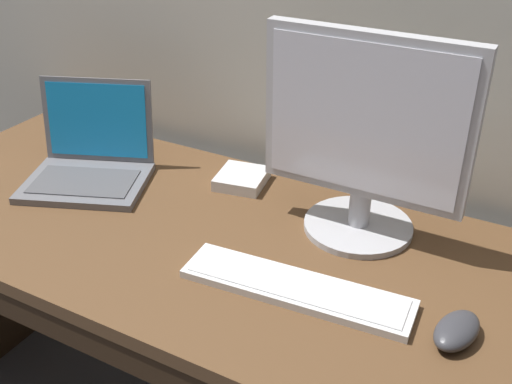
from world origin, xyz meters
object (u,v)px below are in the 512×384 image
(laptop_space_gray, at_px, (90,162))
(wired_keyboard, at_px, (296,288))
(external_monitor, at_px, (365,137))
(computer_mouse, at_px, (457,331))
(external_drive_box, at_px, (242,179))

(laptop_space_gray, relative_size, wired_keyboard, 0.81)
(external_monitor, height_order, computer_mouse, external_monitor)
(computer_mouse, bearing_deg, wired_keyboard, -164.26)
(wired_keyboard, relative_size, computer_mouse, 3.91)
(external_monitor, relative_size, computer_mouse, 3.81)
(external_monitor, bearing_deg, external_drive_box, 168.14)
(computer_mouse, height_order, external_drive_box, computer_mouse)
(laptop_space_gray, relative_size, external_monitor, 0.83)
(laptop_space_gray, relative_size, computer_mouse, 3.15)
(laptop_space_gray, height_order, external_drive_box, laptop_space_gray)
(external_monitor, bearing_deg, computer_mouse, -40.98)
(laptop_space_gray, distance_m, external_drive_box, 0.40)
(laptop_space_gray, relative_size, external_drive_box, 2.98)
(external_monitor, bearing_deg, wired_keyboard, -95.87)
(wired_keyboard, distance_m, computer_mouse, 0.31)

